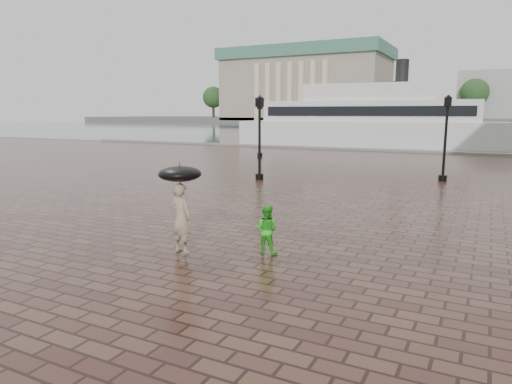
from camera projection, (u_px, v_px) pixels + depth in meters
ground at (289, 236)px, 13.54m from camera, size 300.00×300.00×0.00m
harbour_water at (463, 131)px, 94.23m from camera, size 240.00×240.00×0.00m
quay_edge at (426, 153)px, 41.61m from camera, size 80.00×0.60×0.30m
far_shore at (475, 121)px, 153.70m from camera, size 300.00×60.00×2.00m
museum at (306, 84)px, 162.68m from camera, size 57.00×32.50×26.00m
far_trees at (475, 93)px, 132.97m from camera, size 188.00×8.00×13.50m
street_lamps at (375, 133)px, 29.17m from camera, size 21.44×14.44×4.40m
adult_pedestrian at (181, 218)px, 11.77m from camera, size 0.73×0.55×1.83m
child_pedestrian at (267, 230)px, 11.70m from camera, size 0.64×0.51×1.27m
ferry_near at (368, 121)px, 50.02m from camera, size 28.39×9.51×9.13m
umbrella at (180, 174)px, 11.57m from camera, size 1.10×1.10×1.18m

